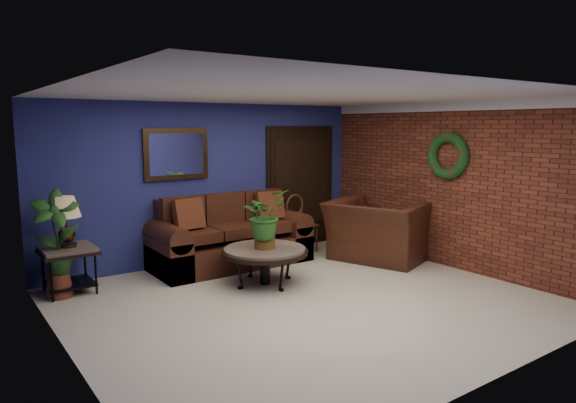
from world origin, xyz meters
TOP-DOWN VIEW (x-y plane):
  - floor at (0.00, 0.00)m, footprint 5.50×5.50m
  - wall_back at (0.00, 2.50)m, footprint 5.50×0.04m
  - wall_left at (-2.75, 0.00)m, footprint 0.04×5.00m
  - wall_right_brick at (2.75, 0.00)m, footprint 0.04×5.00m
  - ceiling at (0.00, 0.00)m, footprint 5.50×5.00m
  - crown_molding at (2.72, 0.00)m, footprint 0.03×5.00m
  - wall_mirror at (-0.60, 2.46)m, footprint 1.02×0.06m
  - closet_door at (1.75, 2.47)m, footprint 1.44×0.06m
  - wreath at (2.69, 0.05)m, footprint 0.16×0.72m
  - sofa at (0.06, 2.09)m, footprint 2.43×1.05m
  - coffee_table at (-0.04, 0.89)m, footprint 1.17×1.17m
  - end_table at (-2.30, 2.05)m, footprint 0.66×0.66m
  - table_lamp at (-2.30, 2.05)m, footprint 0.38×0.38m
  - side_chair at (1.46, 2.12)m, footprint 0.46×0.46m
  - armchair at (2.15, 0.91)m, footprint 1.71×1.82m
  - coffee_plant at (-0.04, 0.89)m, footprint 0.70×0.65m
  - floor_plant at (2.35, 0.94)m, footprint 0.41×0.34m
  - tall_plant at (-2.45, 1.95)m, footprint 0.69×0.57m

SIDE VIEW (x-z plane):
  - floor at x=0.00m, z-range 0.00..0.00m
  - sofa at x=0.06m, z-range -0.19..0.90m
  - floor_plant at x=2.35m, z-range 0.02..0.86m
  - coffee_table at x=-0.04m, z-range 0.19..0.70m
  - end_table at x=-2.30m, z-range 0.16..0.77m
  - armchair at x=2.15m, z-range 0.00..0.96m
  - side_chair at x=1.46m, z-range 0.06..1.04m
  - tall_plant at x=-2.45m, z-range 0.05..1.41m
  - coffee_plant at x=-0.04m, z-range 0.55..1.34m
  - table_lamp at x=-2.30m, z-range 0.70..1.33m
  - closet_door at x=1.75m, z-range -0.04..2.14m
  - wall_back at x=0.00m, z-range 0.00..2.50m
  - wall_left at x=-2.75m, z-range 0.00..2.50m
  - wall_right_brick at x=2.75m, z-range 0.00..2.50m
  - wreath at x=2.69m, z-range 1.34..2.06m
  - wall_mirror at x=-0.60m, z-range 1.33..2.10m
  - crown_molding at x=2.72m, z-range 2.36..2.50m
  - ceiling at x=0.00m, z-range 2.49..2.51m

